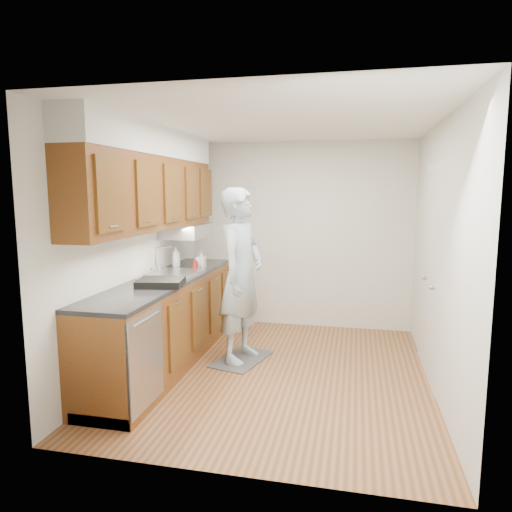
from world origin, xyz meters
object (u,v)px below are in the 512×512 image
Objects in this scene: soap_bottle_b at (201,260)px; soap_bottle_a at (176,257)px; dish_rack at (161,282)px; person at (241,264)px; soda_can at (195,265)px; steel_can at (197,262)px.

soap_bottle_a is at bearing -174.12° from soap_bottle_b.
dish_rack is (-0.04, -1.07, -0.07)m from soap_bottle_b.
person reaches higher than soda_can.
person is at bearing -35.08° from soap_bottle_b.
dish_rack is (0.05, -1.15, -0.03)m from steel_can.
soda_can is at bearing -101.86° from soap_bottle_b.
soap_bottle_b is 0.15m from soda_can.
soap_bottle_a reaches higher than steel_can.
person is at bearing -24.39° from soda_can.
soap_bottle_a is 1.30× the size of soap_bottle_b.
soap_bottle_b is at bearing 78.14° from soda_can.
soda_can reaches higher than dish_rack.
soda_can is (-0.03, -0.14, -0.05)m from soap_bottle_b.
person reaches higher than steel_can.
dish_rack is (-0.01, -0.94, -0.02)m from soda_can.
dish_rack is at bearing -90.76° from soda_can.
person is 0.98m from soap_bottle_a.
soap_bottle_a is 0.62× the size of dish_rack.
soda_can is 0.24× the size of dish_rack.
soap_bottle_a reaches higher than soda_can.
soda_can is 0.22m from steel_can.
soap_bottle_b is 0.12m from steel_can.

